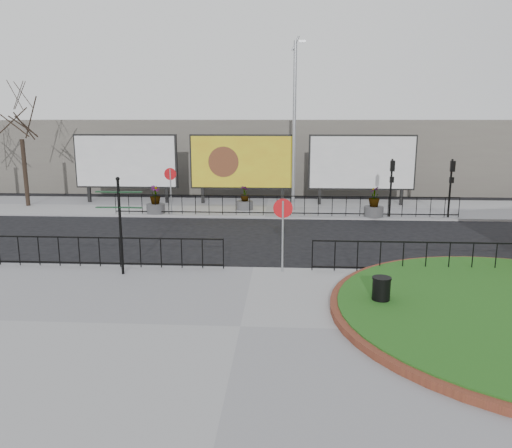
# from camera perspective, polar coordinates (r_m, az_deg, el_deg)

# --- Properties ---
(ground) EXTENTS (90.00, 90.00, 0.00)m
(ground) POSITION_cam_1_polar(r_m,az_deg,el_deg) (17.32, -0.30, -5.34)
(ground) COLOR black
(ground) RESTS_ON ground
(pavement_near) EXTENTS (30.00, 10.00, 0.12)m
(pavement_near) POSITION_cam_1_polar(r_m,az_deg,el_deg) (12.63, -1.80, -11.86)
(pavement_near) COLOR gray
(pavement_near) RESTS_ON ground
(pavement_far) EXTENTS (44.00, 6.00, 0.12)m
(pavement_far) POSITION_cam_1_polar(r_m,az_deg,el_deg) (28.97, 1.24, 1.89)
(pavement_far) COLOR gray
(pavement_far) RESTS_ON ground
(railing_near_left) EXTENTS (10.00, 0.10, 1.10)m
(railing_near_left) POSITION_cam_1_polar(r_m,az_deg,el_deg) (18.24, -19.56, -2.96)
(railing_near_left) COLOR black
(railing_near_left) RESTS_ON pavement_near
(railing_near_right) EXTENTS (9.00, 0.10, 1.10)m
(railing_near_right) POSITION_cam_1_polar(r_m,az_deg,el_deg) (17.66, 21.22, -3.57)
(railing_near_right) COLOR black
(railing_near_right) RESTS_ON pavement_near
(railing_far) EXTENTS (18.00, 0.10, 1.10)m
(railing_far) POSITION_cam_1_polar(r_m,az_deg,el_deg) (26.18, 3.20, 2.13)
(railing_far) COLOR black
(railing_far) RESTS_ON pavement_far
(speed_sign_far) EXTENTS (0.64, 0.07, 2.47)m
(speed_sign_far) POSITION_cam_1_polar(r_m,az_deg,el_deg) (26.80, -9.75, 4.90)
(speed_sign_far) COLOR gray
(speed_sign_far) RESTS_ON pavement_far
(speed_sign_near) EXTENTS (0.64, 0.07, 2.47)m
(speed_sign_near) POSITION_cam_1_polar(r_m,az_deg,el_deg) (16.42, 3.09, 0.59)
(speed_sign_near) COLOR gray
(speed_sign_near) RESTS_ON pavement_near
(billboard_left) EXTENTS (6.20, 0.31, 4.10)m
(billboard_left) POSITION_cam_1_polar(r_m,az_deg,el_deg) (31.09, -14.64, 6.92)
(billboard_left) COLOR black
(billboard_left) RESTS_ON pavement_far
(billboard_mid) EXTENTS (6.20, 0.31, 4.10)m
(billboard_mid) POSITION_cam_1_polar(r_m,az_deg,el_deg) (29.69, -1.58, 7.08)
(billboard_mid) COLOR black
(billboard_mid) RESTS_ON pavement_far
(billboard_right) EXTENTS (6.20, 0.31, 4.10)m
(billboard_right) POSITION_cam_1_polar(r_m,az_deg,el_deg) (29.90, 12.00, 6.86)
(billboard_right) COLOR black
(billboard_right) RESTS_ON pavement_far
(lamp_post) EXTENTS (0.74, 0.18, 9.23)m
(lamp_post) POSITION_cam_1_polar(r_m,az_deg,el_deg) (27.50, 4.40, 11.30)
(lamp_post) COLOR gray
(lamp_post) RESTS_ON pavement_far
(signal_pole_a) EXTENTS (0.22, 0.26, 3.00)m
(signal_pole_a) POSITION_cam_1_polar(r_m,az_deg,el_deg) (26.57, 15.23, 4.99)
(signal_pole_a) COLOR black
(signal_pole_a) RESTS_ON pavement_far
(signal_pole_b) EXTENTS (0.22, 0.26, 3.00)m
(signal_pole_b) POSITION_cam_1_polar(r_m,az_deg,el_deg) (27.34, 21.42, 4.77)
(signal_pole_b) COLOR black
(signal_pole_b) RESTS_ON pavement_far
(tree_left) EXTENTS (2.00, 2.00, 7.00)m
(tree_left) POSITION_cam_1_polar(r_m,az_deg,el_deg) (31.83, -25.13, 8.14)
(tree_left) COLOR #2D2119
(tree_left) RESTS_ON pavement_far
(building_backdrop) EXTENTS (40.00, 10.00, 5.00)m
(building_backdrop) POSITION_cam_1_polar(r_m,az_deg,el_deg) (38.60, 1.83, 8.09)
(building_backdrop) COLOR #5C5950
(building_backdrop) RESTS_ON ground
(fingerpost_sign) EXTENTS (1.51, 0.25, 3.22)m
(fingerpost_sign) POSITION_cam_1_polar(r_m,az_deg,el_deg) (16.68, -15.30, 0.87)
(fingerpost_sign) COLOR black
(fingerpost_sign) RESTS_ON pavement_near
(litter_bin) EXTENTS (0.52, 0.52, 0.86)m
(litter_bin) POSITION_cam_1_polar(r_m,az_deg,el_deg) (14.04, 14.11, -7.57)
(litter_bin) COLOR black
(litter_bin) RESTS_ON pavement_near
(planter_a) EXTENTS (0.98, 0.98, 1.50)m
(planter_a) POSITION_cam_1_polar(r_m,az_deg,el_deg) (27.37, -11.42, 2.34)
(planter_a) COLOR #4C4C4F
(planter_a) RESTS_ON pavement_far
(planter_b) EXTENTS (0.91, 0.91, 1.35)m
(planter_b) POSITION_cam_1_polar(r_m,az_deg,el_deg) (27.96, -1.30, 2.62)
(planter_b) COLOR #4C4C4F
(planter_b) RESTS_ON pavement_far
(planter_c) EXTENTS (1.00, 1.00, 1.57)m
(planter_c) POSITION_cam_1_polar(r_m,az_deg,el_deg) (26.68, 13.32, 2.09)
(planter_c) COLOR #4C4C4F
(planter_c) RESTS_ON pavement_far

